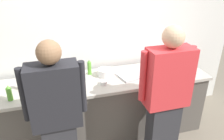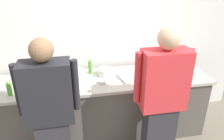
{
  "view_description": "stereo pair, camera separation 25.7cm",
  "coord_description": "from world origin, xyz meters",
  "px_view_note": "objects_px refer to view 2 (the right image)",
  "views": [
    {
      "loc": [
        -0.6,
        -2.14,
        2.27
      ],
      "look_at": [
        0.14,
        0.41,
        1.0
      ],
      "focal_mm": 35.43,
      "sensor_mm": 36.0,
      "label": 1
    },
    {
      "loc": [
        -0.35,
        -2.2,
        2.27
      ],
      "look_at": [
        0.14,
        0.41,
        1.0
      ],
      "focal_mm": 35.43,
      "sensor_mm": 36.0,
      "label": 2
    }
  ],
  "objects_px": {
    "chef_center": "(162,100)",
    "ramekin_yellow_sauce": "(102,82)",
    "squeeze_bottle_primary": "(22,79)",
    "ramekin_red_sauce": "(181,74)",
    "plate_stack_front": "(105,72)",
    "sheet_tray": "(135,75)",
    "squeeze_bottle_spare": "(90,66)",
    "chef_near_left": "(50,114)",
    "squeeze_bottle_secondary": "(9,88)",
    "plate_stack_rear": "(159,70)",
    "mixing_bowl_steel": "(74,75)",
    "ramekin_green_sauce": "(44,79)"
  },
  "relations": [
    {
      "from": "chef_center",
      "to": "ramekin_yellow_sauce",
      "type": "distance_m",
      "value": 0.8
    },
    {
      "from": "squeeze_bottle_primary",
      "to": "ramekin_red_sauce",
      "type": "height_order",
      "value": "squeeze_bottle_primary"
    },
    {
      "from": "plate_stack_front",
      "to": "sheet_tray",
      "type": "xyz_separation_m",
      "value": [
        0.4,
        -0.1,
        -0.04
      ]
    },
    {
      "from": "plate_stack_front",
      "to": "squeeze_bottle_spare",
      "type": "distance_m",
      "value": 0.23
    },
    {
      "from": "chef_center",
      "to": "sheet_tray",
      "type": "relative_size",
      "value": 3.74
    },
    {
      "from": "plate_stack_front",
      "to": "chef_center",
      "type": "bearing_deg",
      "value": -56.87
    },
    {
      "from": "squeeze_bottle_primary",
      "to": "squeeze_bottle_spare",
      "type": "xyz_separation_m",
      "value": [
        0.87,
        0.19,
        0.01
      ]
    },
    {
      "from": "chef_near_left",
      "to": "squeeze_bottle_spare",
      "type": "bearing_deg",
      "value": 60.2
    },
    {
      "from": "sheet_tray",
      "to": "squeeze_bottle_secondary",
      "type": "bearing_deg",
      "value": -172.68
    },
    {
      "from": "squeeze_bottle_spare",
      "to": "chef_near_left",
      "type": "bearing_deg",
      "value": -119.8
    },
    {
      "from": "plate_stack_rear",
      "to": "mixing_bowl_steel",
      "type": "xyz_separation_m",
      "value": [
        -1.19,
        0.01,
        0.02
      ]
    },
    {
      "from": "chef_near_left",
      "to": "squeeze_bottle_spare",
      "type": "xyz_separation_m",
      "value": [
        0.49,
        0.86,
        0.1
      ]
    },
    {
      "from": "mixing_bowl_steel",
      "to": "sheet_tray",
      "type": "height_order",
      "value": "mixing_bowl_steel"
    },
    {
      "from": "squeeze_bottle_secondary",
      "to": "chef_near_left",
      "type": "bearing_deg",
      "value": -43.79
    },
    {
      "from": "mixing_bowl_steel",
      "to": "squeeze_bottle_spare",
      "type": "bearing_deg",
      "value": 27.84
    },
    {
      "from": "sheet_tray",
      "to": "squeeze_bottle_spare",
      "type": "distance_m",
      "value": 0.63
    },
    {
      "from": "plate_stack_rear",
      "to": "squeeze_bottle_secondary",
      "type": "xyz_separation_m",
      "value": [
        -1.93,
        -0.26,
        0.06
      ]
    },
    {
      "from": "sheet_tray",
      "to": "ramekin_yellow_sauce",
      "type": "height_order",
      "value": "ramekin_yellow_sauce"
    },
    {
      "from": "plate_stack_front",
      "to": "mixing_bowl_steel",
      "type": "bearing_deg",
      "value": -177.33
    },
    {
      "from": "ramekin_red_sauce",
      "to": "chef_near_left",
      "type": "bearing_deg",
      "value": -162.22
    },
    {
      "from": "mixing_bowl_steel",
      "to": "chef_center",
      "type": "bearing_deg",
      "value": -39.0
    },
    {
      "from": "squeeze_bottle_secondary",
      "to": "squeeze_bottle_spare",
      "type": "bearing_deg",
      "value": 22.31
    },
    {
      "from": "chef_near_left",
      "to": "plate_stack_rear",
      "type": "height_order",
      "value": "chef_near_left"
    },
    {
      "from": "chef_center",
      "to": "ramekin_green_sauce",
      "type": "height_order",
      "value": "chef_center"
    },
    {
      "from": "mixing_bowl_steel",
      "to": "squeeze_bottle_secondary",
      "type": "bearing_deg",
      "value": -159.51
    },
    {
      "from": "ramekin_green_sauce",
      "to": "squeeze_bottle_secondary",
      "type": "bearing_deg",
      "value": -141.36
    },
    {
      "from": "plate_stack_front",
      "to": "squeeze_bottle_spare",
      "type": "xyz_separation_m",
      "value": [
        -0.19,
        0.1,
        0.05
      ]
    },
    {
      "from": "plate_stack_front",
      "to": "ramekin_yellow_sauce",
      "type": "height_order",
      "value": "plate_stack_front"
    },
    {
      "from": "ramekin_yellow_sauce",
      "to": "ramekin_red_sauce",
      "type": "xyz_separation_m",
      "value": [
        1.09,
        0.01,
        0.0
      ]
    },
    {
      "from": "plate_stack_rear",
      "to": "ramekin_red_sauce",
      "type": "distance_m",
      "value": 0.31
    },
    {
      "from": "plate_stack_rear",
      "to": "ramekin_red_sauce",
      "type": "relative_size",
      "value": 2.49
    },
    {
      "from": "ramekin_green_sauce",
      "to": "ramekin_yellow_sauce",
      "type": "relative_size",
      "value": 1.11
    },
    {
      "from": "chef_near_left",
      "to": "chef_center",
      "type": "height_order",
      "value": "chef_center"
    },
    {
      "from": "plate_stack_rear",
      "to": "ramekin_green_sauce",
      "type": "xyz_separation_m",
      "value": [
        -1.57,
        0.02,
        -0.0
      ]
    },
    {
      "from": "ramekin_yellow_sauce",
      "to": "squeeze_bottle_spare",
      "type": "bearing_deg",
      "value": 109.43
    },
    {
      "from": "plate_stack_rear",
      "to": "squeeze_bottle_primary",
      "type": "relative_size",
      "value": 1.03
    },
    {
      "from": "ramekin_yellow_sauce",
      "to": "plate_stack_rear",
      "type": "bearing_deg",
      "value": 13.06
    },
    {
      "from": "sheet_tray",
      "to": "ramekin_green_sauce",
      "type": "height_order",
      "value": "ramekin_green_sauce"
    },
    {
      "from": "squeeze_bottle_primary",
      "to": "plate_stack_rear",
      "type": "bearing_deg",
      "value": 1.56
    },
    {
      "from": "squeeze_bottle_secondary",
      "to": "ramekin_red_sauce",
      "type": "bearing_deg",
      "value": 2.17
    },
    {
      "from": "plate_stack_front",
      "to": "ramekin_green_sauce",
      "type": "relative_size",
      "value": 2.01
    },
    {
      "from": "chef_center",
      "to": "ramekin_yellow_sauce",
      "type": "bearing_deg",
      "value": 136.86
    },
    {
      "from": "ramekin_green_sauce",
      "to": "chef_near_left",
      "type": "bearing_deg",
      "value": -80.45
    },
    {
      "from": "plate_stack_rear",
      "to": "squeeze_bottle_primary",
      "type": "height_order",
      "value": "squeeze_bottle_primary"
    },
    {
      "from": "chef_center",
      "to": "sheet_tray",
      "type": "height_order",
      "value": "chef_center"
    },
    {
      "from": "plate_stack_rear",
      "to": "squeeze_bottle_spare",
      "type": "height_order",
      "value": "squeeze_bottle_spare"
    },
    {
      "from": "chef_center",
      "to": "ramekin_yellow_sauce",
      "type": "relative_size",
      "value": 18.95
    },
    {
      "from": "plate_stack_rear",
      "to": "squeeze_bottle_spare",
      "type": "bearing_deg",
      "value": 171.83
    },
    {
      "from": "ramekin_green_sauce",
      "to": "ramekin_yellow_sauce",
      "type": "bearing_deg",
      "value": -16.3
    },
    {
      "from": "plate_stack_front",
      "to": "ramekin_red_sauce",
      "type": "bearing_deg",
      "value": -12.03
    }
  ]
}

